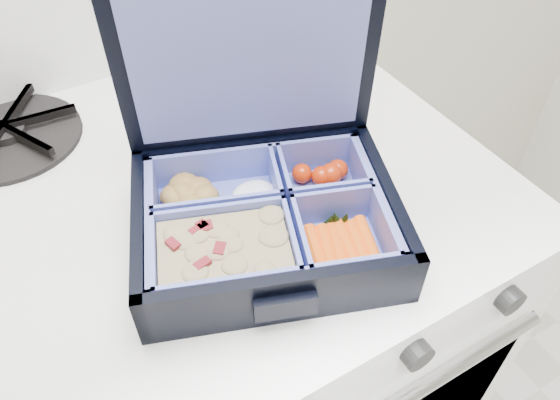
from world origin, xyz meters
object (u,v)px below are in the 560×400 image
stove (235,352)px  bento_box (266,221)px  burner_grate (283,96)px  fork (260,140)px

stove → bento_box: size_ratio=3.54×
bento_box → burner_grate: size_ratio=1.40×
burner_grate → fork: size_ratio=0.97×
stove → fork: 0.45m
stove → fork: size_ratio=4.82×
stove → bento_box: (-0.00, -0.14, 0.47)m
stove → burner_grate: bearing=24.5°
stove → bento_box: 0.49m
bento_box → fork: bearing=83.8°
burner_grate → fork: bearing=-140.0°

